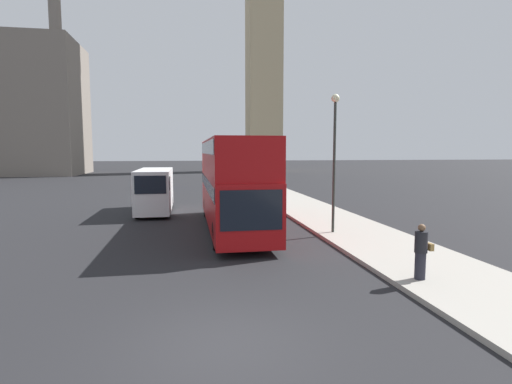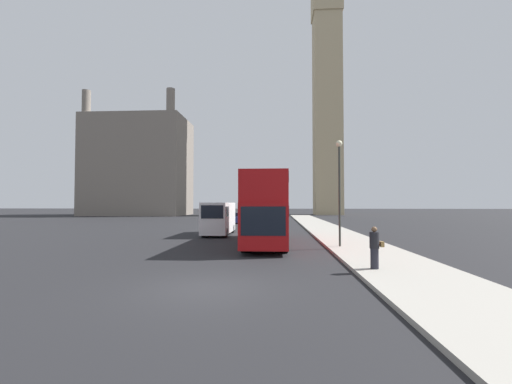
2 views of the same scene
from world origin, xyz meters
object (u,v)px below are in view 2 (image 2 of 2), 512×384
object	(u,v)px
white_van	(219,218)
pedestrian	(375,248)
clock_tower	(327,59)
parked_sedan	(233,218)
red_double_decker_bus	(267,206)
street_lamp	(339,177)

from	to	relation	value
white_van	pedestrian	world-z (taller)	white_van
clock_tower	parked_sedan	size ratio (longest dim) A/B	15.13
red_double_decker_bus	white_van	xyz separation A→B (m)	(-4.08, 5.92, -0.98)
white_van	parked_sedan	world-z (taller)	white_van
red_double_decker_bus	white_van	distance (m)	7.26
parked_sedan	red_double_decker_bus	bearing A→B (deg)	-77.40
clock_tower	pedestrian	bearing A→B (deg)	-96.98
red_double_decker_bus	street_lamp	distance (m)	5.04
clock_tower	white_van	size ratio (longest dim) A/B	11.23
red_double_decker_bus	parked_sedan	world-z (taller)	red_double_decker_bus
pedestrian	red_double_decker_bus	bearing A→B (deg)	115.92
clock_tower	white_van	world-z (taller)	clock_tower
red_double_decker_bus	street_lamp	xyz separation A→B (m)	(4.23, -2.15, 1.70)
parked_sedan	pedestrian	bearing A→B (deg)	-73.41
red_double_decker_bus	parked_sedan	xyz separation A→B (m)	(-5.00, 22.38, -1.76)
red_double_decker_bus	pedestrian	distance (m)	9.94
clock_tower	street_lamp	xyz separation A→B (m)	(-7.96, -57.85, -31.23)
clock_tower	street_lamp	size ratio (longest dim) A/B	11.39
street_lamp	white_van	bearing A→B (deg)	135.86
clock_tower	street_lamp	distance (m)	66.22
clock_tower	street_lamp	bearing A→B (deg)	-97.84
white_van	pedestrian	bearing A→B (deg)	-60.40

